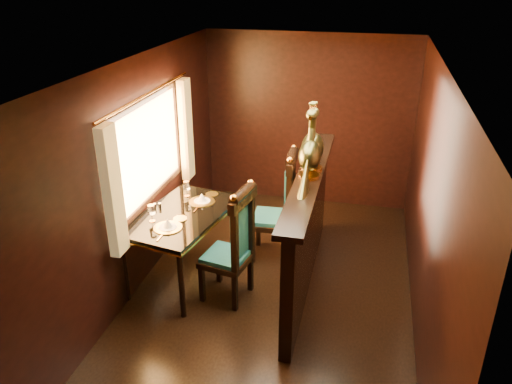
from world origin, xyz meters
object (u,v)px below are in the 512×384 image
chair_right (283,203)px  peacock_left (310,143)px  chair_left (236,242)px  peacock_right (313,135)px  dining_table (182,219)px

chair_right → peacock_left: peacock_left is taller
chair_left → peacock_right: size_ratio=1.74×
chair_left → chair_right: size_ratio=0.96×
dining_table → chair_left: (0.70, -0.26, -0.05)m
chair_left → peacock_left: peacock_left is taller
peacock_left → chair_left: bearing=-152.9°
dining_table → chair_left: size_ratio=1.13×
dining_table → peacock_right: size_ratio=1.97×
dining_table → chair_right: bearing=45.3°
chair_left → peacock_right: peacock_right is taller
chair_right → peacock_right: size_ratio=1.81×
peacock_left → peacock_right: peacock_right is taller
dining_table → peacock_right: bearing=22.3°
chair_right → peacock_right: 1.16m
chair_right → peacock_right: peacock_right is taller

